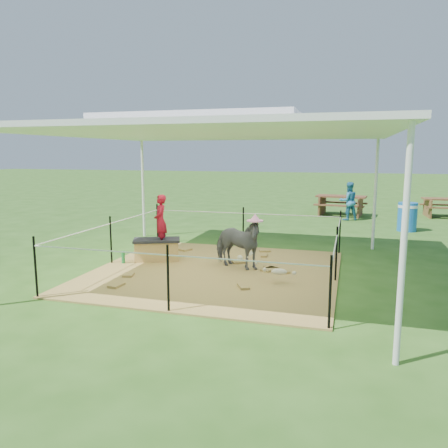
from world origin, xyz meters
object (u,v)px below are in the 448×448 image
(woman, at_px, (160,216))
(foal, at_px, (279,270))
(picnic_table_near, at_px, (341,206))
(trash_barrel, at_px, (407,217))
(green_bottle, at_px, (123,257))
(picnic_table_far, at_px, (447,208))
(distant_person, at_px, (348,201))
(straw_bale, at_px, (157,251))
(pony, at_px, (237,243))

(woman, distance_m, foal, 2.91)
(woman, xyz_separation_m, picnic_table_near, (3.47, 8.23, -0.61))
(trash_barrel, bearing_deg, woman, -135.13)
(green_bottle, xyz_separation_m, picnic_table_far, (7.76, 9.26, 0.18))
(trash_barrel, bearing_deg, picnic_table_near, 124.57)
(green_bottle, distance_m, foal, 3.35)
(green_bottle, relative_size, distant_person, 0.19)
(straw_bale, height_order, picnic_table_near, picnic_table_near)
(foal, bearing_deg, distant_person, 74.38)
(pony, relative_size, picnic_table_near, 0.67)
(pony, relative_size, distant_person, 0.90)
(straw_bale, xyz_separation_m, picnic_table_far, (7.21, 8.81, 0.11))
(straw_bale, xyz_separation_m, green_bottle, (-0.55, -0.45, -0.08))
(picnic_table_far, bearing_deg, foal, -118.28)
(distant_person, bearing_deg, picnic_table_far, -177.32)
(woman, relative_size, picnic_table_near, 0.62)
(pony, relative_size, trash_barrel, 1.39)
(picnic_table_near, bearing_deg, picnic_table_far, 16.69)
(green_bottle, xyz_separation_m, trash_barrel, (6.07, 5.85, 0.27))
(woman, distance_m, picnic_table_far, 11.34)
(green_bottle, height_order, trash_barrel, trash_barrel)
(green_bottle, distance_m, trash_barrel, 8.43)
(pony, xyz_separation_m, trash_barrel, (3.73, 5.57, -0.10))
(woman, distance_m, pony, 1.76)
(straw_bale, height_order, foal, foal)
(green_bottle, bearing_deg, distant_person, 59.95)
(straw_bale, distance_m, green_bottle, 0.71)
(picnic_table_far, bearing_deg, pony, -124.83)
(woman, height_order, trash_barrel, woman)
(green_bottle, relative_size, picnic_table_far, 0.15)
(straw_bale, xyz_separation_m, picnic_table_near, (3.57, 8.23, 0.13))
(trash_barrel, xyz_separation_m, distant_person, (-1.69, 1.73, 0.23))
(straw_bale, bearing_deg, picnic_table_near, 66.59)
(woman, distance_m, distant_person, 8.05)
(picnic_table_near, bearing_deg, foal, -87.26)
(pony, bearing_deg, picnic_table_far, -9.76)
(pony, distance_m, picnic_table_near, 8.59)
(pony, bearing_deg, distant_person, 5.73)
(pony, height_order, picnic_table_far, pony)
(woman, distance_m, picnic_table_near, 8.95)
(foal, xyz_separation_m, distant_person, (1.07, 8.06, 0.39))
(picnic_table_far, bearing_deg, green_bottle, -133.71)
(straw_bale, xyz_separation_m, foal, (2.76, -0.94, 0.03))
(green_bottle, relative_size, picnic_table_near, 0.14)
(straw_bale, bearing_deg, pony, -5.56)
(foal, distance_m, picnic_table_near, 9.21)
(straw_bale, relative_size, pony, 0.77)
(woman, height_order, foal, woman)
(pony, xyz_separation_m, distant_person, (2.04, 7.30, 0.13))
(pony, bearing_deg, woman, 105.45)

